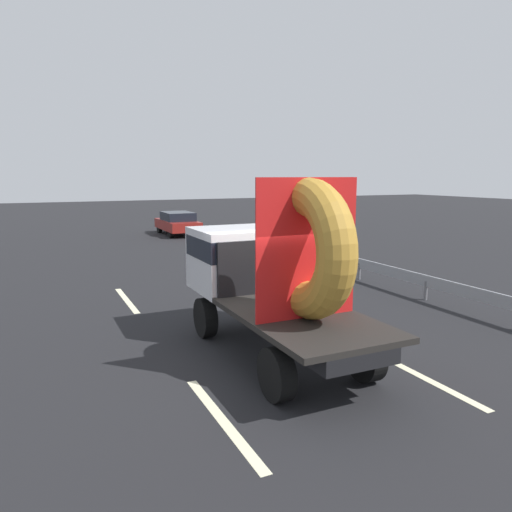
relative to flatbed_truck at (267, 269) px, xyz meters
name	(u,v)px	position (x,y,z in m)	size (l,w,h in m)	color
ground_plane	(277,357)	(0.00, -0.45, -1.64)	(120.00, 120.00, 0.00)	black
flatbed_truck	(267,269)	(0.00, 0.00, 0.00)	(2.02, 5.24, 3.43)	black
distant_sedan	(178,223)	(3.69, 19.21, -0.92)	(1.75, 4.09, 1.33)	black
guardrail	(390,272)	(5.76, 3.09, -1.11)	(0.10, 12.11, 0.71)	gray
lane_dash_left_near	(222,420)	(-1.85, -2.29, -1.63)	(2.88, 0.16, 0.01)	beige
lane_dash_left_far	(127,300)	(-1.85, 5.13, -1.63)	(2.95, 0.16, 0.01)	beige
lane_dash_right_near	(439,385)	(1.85, -2.76, -1.63)	(2.02, 0.16, 0.01)	beige
lane_dash_right_far	(242,285)	(1.85, 5.51, -1.63)	(2.71, 0.16, 0.01)	beige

